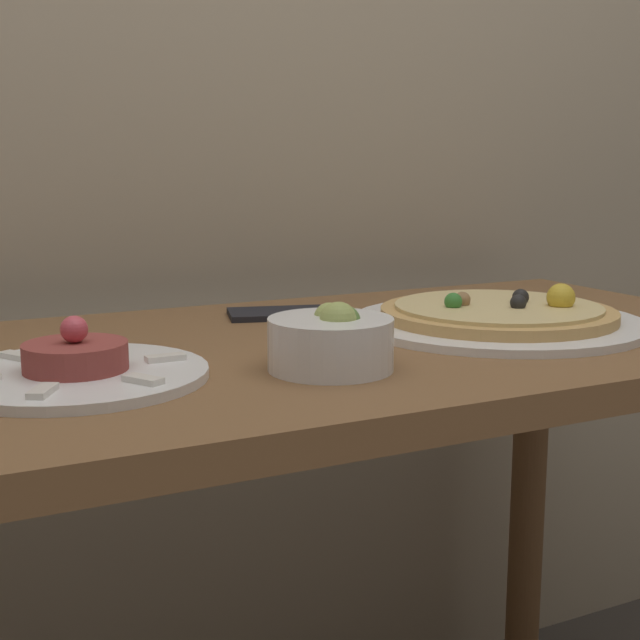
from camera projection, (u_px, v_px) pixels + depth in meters
name	position (u px, v px, depth m)	size (l,w,h in m)	color
dining_table	(321.00, 445.00, 1.08)	(1.18, 0.60, 0.76)	brown
pizza_plate	(498.00, 317.00, 1.14)	(0.37, 0.37, 0.06)	white
tartare_plate	(76.00, 369.00, 0.87)	(0.26, 0.26, 0.06)	white
small_bowl	(331.00, 341.00, 0.91)	(0.13, 0.13, 0.07)	white
napkin	(278.00, 313.00, 1.21)	(0.15, 0.11, 0.01)	black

